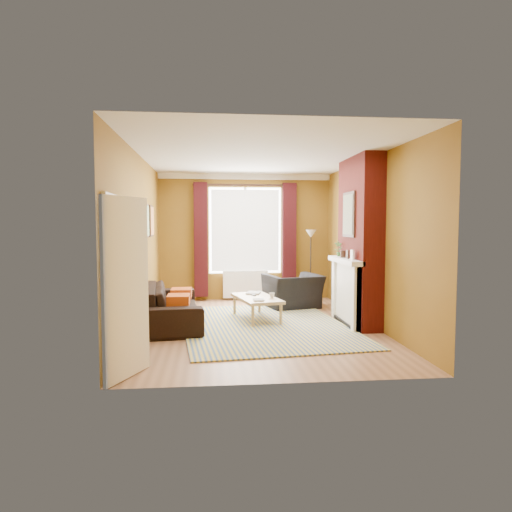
% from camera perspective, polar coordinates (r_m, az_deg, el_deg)
% --- Properties ---
extents(ground, '(5.50, 5.50, 0.00)m').
position_cam_1_polar(ground, '(7.66, 0.19, -8.74)').
color(ground, brown).
rests_on(ground, ground).
extents(room_walls, '(3.82, 5.54, 2.83)m').
position_cam_1_polar(room_walls, '(7.84, 4.63, 1.76)').
color(room_walls, brown).
rests_on(room_walls, ground).
extents(striped_rug, '(3.01, 3.92, 0.02)m').
position_cam_1_polar(striped_rug, '(7.68, 1.00, -8.64)').
color(striped_rug, '#345690').
rests_on(striped_rug, ground).
extents(sofa, '(1.12, 2.34, 0.66)m').
position_cam_1_polar(sofa, '(7.86, -10.44, -6.03)').
color(sofa, black).
rests_on(sofa, ground).
extents(armchair, '(1.25, 1.15, 0.68)m').
position_cam_1_polar(armchair, '(9.27, 4.63, -4.40)').
color(armchair, black).
rests_on(armchair, ground).
extents(coffee_table, '(0.87, 1.33, 0.41)m').
position_cam_1_polar(coffee_table, '(8.08, 0.05, -5.43)').
color(coffee_table, tan).
rests_on(coffee_table, ground).
extents(wicker_stool, '(0.39, 0.39, 0.38)m').
position_cam_1_polar(wicker_stool, '(10.08, 3.56, -4.56)').
color(wicker_stool, olive).
rests_on(wicker_stool, ground).
extents(floor_lamp, '(0.28, 0.28, 1.57)m').
position_cam_1_polar(floor_lamp, '(9.96, 6.87, 1.37)').
color(floor_lamp, black).
rests_on(floor_lamp, ground).
extents(book_a, '(0.18, 0.25, 0.02)m').
position_cam_1_polar(book_a, '(7.68, -0.34, -5.51)').
color(book_a, '#999999').
rests_on(book_a, coffee_table).
extents(book_b, '(0.32, 0.39, 0.03)m').
position_cam_1_polar(book_b, '(8.48, -1.12, -4.59)').
color(book_b, '#999999').
rests_on(book_b, coffee_table).
extents(mug, '(0.13, 0.13, 0.09)m').
position_cam_1_polar(mug, '(7.96, 2.00, -4.93)').
color(mug, '#999999').
rests_on(mug, coffee_table).
extents(tv_remote, '(0.09, 0.15, 0.02)m').
position_cam_1_polar(tv_remote, '(8.23, -0.35, -4.88)').
color(tv_remote, '#262628').
rests_on(tv_remote, coffee_table).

